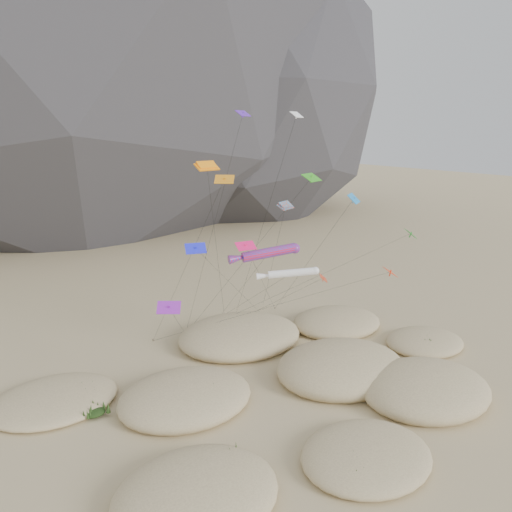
% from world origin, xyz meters
% --- Properties ---
extents(ground, '(500.00, 500.00, 0.00)m').
position_xyz_m(ground, '(0.00, 0.00, 0.00)').
color(ground, '#CCB789').
rests_on(ground, ground).
extents(dunes, '(53.08, 37.52, 4.08)m').
position_xyz_m(dunes, '(-0.66, 4.77, 0.75)').
color(dunes, '#CCB789').
rests_on(dunes, ground).
extents(dune_grass, '(41.27, 29.20, 1.59)m').
position_xyz_m(dune_grass, '(-0.81, 3.59, 0.86)').
color(dune_grass, black).
rests_on(dune_grass, ground).
extents(kite_stakes, '(19.94, 3.28, 0.30)m').
position_xyz_m(kite_stakes, '(1.26, 23.16, 0.15)').
color(kite_stakes, '#3F2D1E').
rests_on(kite_stakes, ground).
extents(rainbow_tube_kite, '(8.37, 14.85, 13.70)m').
position_xyz_m(rainbow_tube_kite, '(-0.01, 11.01, 12.76)').
color(rainbow_tube_kite, red).
rests_on(rainbow_tube_kite, ground).
extents(white_tube_kite, '(6.27, 18.73, 11.69)m').
position_xyz_m(white_tube_kite, '(0.91, 7.94, 11.00)').
color(white_tube_kite, silver).
rests_on(white_tube_kite, ground).
extents(orange_parafoil, '(9.03, 11.04, 23.06)m').
position_xyz_m(orange_parafoil, '(-5.97, 13.47, 22.32)').
color(orange_parafoil, orange).
rests_on(orange_parafoil, ground).
extents(multi_parafoil, '(7.28, 14.47, 18.06)m').
position_xyz_m(multi_parafoil, '(4.05, 13.11, 17.39)').
color(multi_parafoil, red).
rests_on(multi_parafoil, ground).
extents(delta_kites, '(38.27, 19.91, 28.18)m').
position_xyz_m(delta_kites, '(3.63, 10.31, 15.93)').
color(delta_kites, purple).
rests_on(delta_kites, ground).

